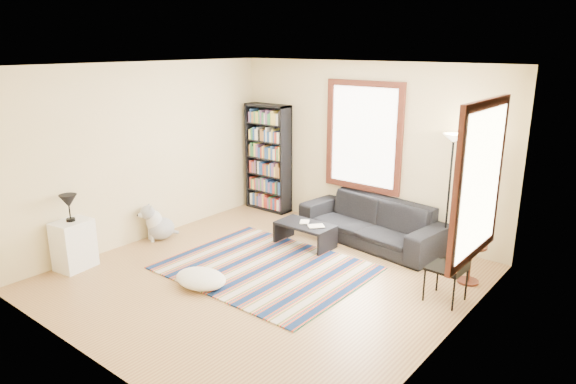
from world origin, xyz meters
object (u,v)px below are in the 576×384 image
Objects in this scene: side_table at (470,264)px; dog at (161,222)px; floor_cushion at (201,279)px; floor_lamp at (448,198)px; bookshelf at (268,158)px; coffee_table at (305,234)px; white_cabinet at (74,245)px; sofa at (371,221)px; folding_chair at (447,268)px.

side_table is 0.92× the size of dog.
floor_lamp is (2.13, 2.84, 0.84)m from floor_cushion.
coffee_table is (1.66, -1.05, -0.82)m from bookshelf.
coffee_table is at bearing 45.14° from white_cabinet.
sofa is 1.81m from side_table.
folding_chair reaches higher than floor_cushion.
white_cabinet is at bearing -137.58° from floor_lamp.
side_table is at bearing 25.79° from white_cabinet.
white_cabinet reaches higher than dog.
floor_lamp is at bearing 12.48° from sofa.
white_cabinet is (-0.36, -3.75, -0.65)m from bookshelf.
bookshelf is 4.27m from side_table.
coffee_table is 2.47m from folding_chair.
folding_chair reaches higher than sofa.
floor_cushion is 1.27× the size of dog.
sofa is 1.27× the size of floor_lamp.
side_table is 0.77× the size of white_cabinet.
sofa is at bearing 149.28° from folding_chair.
floor_cushion is at bearing -139.86° from side_table.
sofa is at bearing 70.65° from floor_cushion.
bookshelf is at bearing 170.00° from side_table.
floor_lamp is 2.66× the size of white_cabinet.
bookshelf is 3.70× the size of side_table.
side_table is (4.14, -0.73, -0.73)m from bookshelf.
folding_chair is (2.66, 1.61, 0.34)m from floor_cushion.
floor_lamp is 5.35m from white_cabinet.
white_cabinet is (-2.75, -3.48, 0.01)m from sofa.
sofa is 1.18× the size of bookshelf.
dog is (-3.89, -2.11, -0.64)m from floor_lamp.
floor_lamp is at bearing 24.75° from coffee_table.
floor_cushion is 3.65m from floor_lamp.
white_cabinet is (-2.02, -2.71, 0.17)m from coffee_table.
sofa reaches higher than floor_cushion.
dog reaches higher than coffee_table.
coffee_table is at bearing -32.22° from bookshelf.
coffee_table is 1.67× the size of side_table.
folding_chair reaches higher than coffee_table.
side_table is 4.73m from dog.
white_cabinet is at bearing -157.54° from floor_cushion.
sofa is at bearing 165.24° from side_table.
dog is at bearing -135.97° from sofa.
side_table is at bearing -44.13° from floor_lamp.
coffee_table is at bearing 53.02° from dog.
floor_cushion is 0.40× the size of floor_lamp.
bookshelf is 3.57m from floor_lamp.
floor_lamp reaches higher than coffee_table.
floor_lamp is 1.04m from side_table.
folding_chair is 1.46× the size of dog.
sofa is 3.16× the size of floor_cushion.
sofa is at bearing -6.43° from bookshelf.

